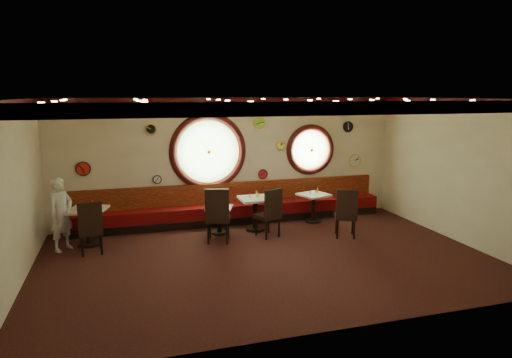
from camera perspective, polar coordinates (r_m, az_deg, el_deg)
name	(u,v)px	position (r m, az deg, el deg)	size (l,w,h in m)	color
floor	(266,258)	(9.40, 1.30, -9.90)	(9.00, 6.00, 0.00)	black
ceiling	(267,99)	(8.81, 1.39, 9.99)	(9.00, 6.00, 0.02)	gold
wall_back	(231,160)	(11.82, -3.13, 2.36)	(9.00, 0.02, 3.20)	beige
wall_front	(335,222)	(6.26, 9.84, -5.28)	(9.00, 0.02, 3.20)	beige
wall_left	(14,196)	(8.73, -28.03, -1.85)	(0.02, 6.00, 3.20)	beige
wall_right	(457,170)	(11.18, 23.86, 0.99)	(0.02, 6.00, 3.20)	beige
molding_back	(231,101)	(11.65, -3.15, 9.70)	(9.00, 0.10, 0.18)	#330A09
molding_front	(337,108)	(6.07, 10.09, 8.69)	(9.00, 0.10, 0.18)	#330A09
molding_left	(8,105)	(8.56, -28.59, 8.09)	(0.10, 6.00, 0.18)	#330A09
molding_right	(461,102)	(11.02, 24.25, 8.73)	(0.10, 6.00, 0.18)	#330A09
banquette_base	(234,219)	(11.87, -2.74, -5.01)	(8.00, 0.55, 0.20)	black
banquette_seat	(234,210)	(11.80, -2.75, -3.84)	(8.00, 0.55, 0.30)	#56070A
banquette_back	(232,193)	(11.92, -3.02, -1.73)	(8.00, 0.10, 0.55)	#5E070D
porthole_left_glass	(208,151)	(11.66, -6.01, 3.44)	(1.66, 1.66, 0.02)	#94CA79
porthole_left_frame	(208,152)	(11.64, -6.00, 3.43)	(1.98, 1.98, 0.18)	#330A09
porthole_left_ring	(208,152)	(11.61, -5.97, 3.42)	(1.61, 1.61, 0.03)	yellow
porthole_right_glass	(310,150)	(12.48, 6.76, 3.67)	(1.10, 1.10, 0.02)	#94CA79
porthole_right_frame	(310,150)	(12.47, 6.78, 3.66)	(1.38, 1.38, 0.18)	#330A09
porthole_right_ring	(311,150)	(12.44, 6.84, 3.64)	(1.09, 1.09, 0.03)	yellow
wall_clock_0	(355,160)	(13.08, 12.23, 2.28)	(0.34, 0.34, 0.03)	silver
wall_clock_1	(151,129)	(11.39, -13.01, 6.10)	(0.24, 0.24, 0.03)	black
wall_clock_2	(281,145)	(12.12, 3.13, 4.24)	(0.22, 0.22, 0.03)	#FFFC54
wall_clock_3	(83,169)	(11.51, -20.79, 1.20)	(0.32, 0.32, 0.03)	red
wall_clock_4	(259,123)	(11.88, 0.41, 7.03)	(0.30, 0.30, 0.03)	#9DDF45
wall_clock_5	(348,127)	(12.87, 11.41, 6.43)	(0.28, 0.28, 0.03)	black
wall_clock_6	(157,180)	(11.56, -12.26, -0.07)	(0.20, 0.20, 0.03)	white
wall_clock_7	(263,174)	(12.07, 0.86, 0.62)	(0.24, 0.24, 0.03)	red
table_a	(88,222)	(10.68, -20.24, -5.09)	(0.94, 0.94, 0.83)	black
table_b	(219,217)	(10.90, -4.61, -4.73)	(0.78, 0.78, 0.66)	black
table_c	(255,210)	(11.11, -0.08, -3.86)	(0.75, 0.75, 0.82)	black
table_d	(314,204)	(11.93, 7.21, -3.15)	(0.86, 0.86, 0.75)	black
chair_a	(90,225)	(10.01, -20.00, -5.37)	(0.52, 0.52, 0.70)	black
chair_b	(218,212)	(10.17, -4.82, -4.10)	(0.65, 0.65, 0.78)	black
chair_c	(270,210)	(10.53, 1.81, -3.87)	(0.63, 0.63, 0.72)	black
chair_d	(346,210)	(10.70, 11.21, -3.84)	(0.63, 0.63, 0.71)	black
condiment_a_salt	(84,206)	(10.65, -20.76, -3.17)	(0.04, 0.04, 0.10)	silver
condiment_b_salt	(217,205)	(10.81, -4.88, -3.26)	(0.04, 0.04, 0.10)	silver
condiment_c_salt	(250,196)	(10.99, -0.78, -2.12)	(0.04, 0.04, 0.10)	#BCBCC1
condiment_d_salt	(310,192)	(11.85, 6.81, -1.60)	(0.04, 0.04, 0.10)	#BABABF
condiment_a_pepper	(85,207)	(10.57, -20.61, -3.24)	(0.04, 0.04, 0.11)	#BCBBC0
condiment_b_pepper	(222,205)	(10.78, -4.29, -3.30)	(0.03, 0.03, 0.10)	#B8B8BC
condiment_c_pepper	(258,195)	(11.07, 0.27, -2.02)	(0.04, 0.04, 0.11)	silver
condiment_d_pepper	(316,192)	(11.89, 7.47, -1.61)	(0.03, 0.03, 0.09)	silver
condiment_a_bottle	(93,204)	(10.71, -19.69, -2.92)	(0.05, 0.05, 0.14)	gold
condiment_b_bottle	(221,203)	(10.88, -4.37, -2.98)	(0.05, 0.05, 0.17)	gold
condiment_c_bottle	(257,194)	(11.10, 0.09, -1.85)	(0.05, 0.05, 0.16)	gold
condiment_d_bottle	(317,190)	(11.98, 7.69, -1.40)	(0.04, 0.04, 0.14)	#C3822D
waiter	(61,214)	(10.50, -23.16, -4.06)	(0.58, 0.38, 1.58)	white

